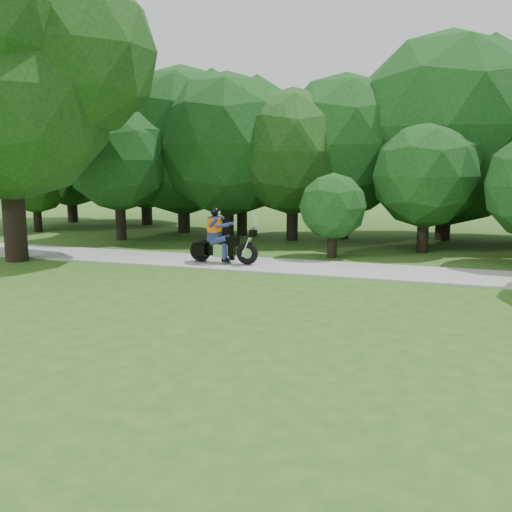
# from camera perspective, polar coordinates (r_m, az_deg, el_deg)

# --- Properties ---
(ground) EXTENTS (100.00, 100.00, 0.00)m
(ground) POSITION_cam_1_polar(r_m,az_deg,el_deg) (8.51, 4.23, -11.74)
(ground) COLOR #245618
(ground) RESTS_ON ground
(walkway) EXTENTS (60.00, 2.20, 0.06)m
(walkway) POSITION_cam_1_polar(r_m,az_deg,el_deg) (16.11, 11.00, -1.49)
(walkway) COLOR gray
(walkway) RESTS_ON ground
(tree_line) EXTENTS (40.80, 11.26, 7.85)m
(tree_line) POSITION_cam_1_polar(r_m,az_deg,el_deg) (22.26, 16.76, 10.62)
(tree_line) COLOR black
(tree_line) RESTS_ON ground
(big_tree_west) EXTENTS (8.64, 6.56, 9.96)m
(big_tree_west) POSITION_cam_1_polar(r_m,az_deg,el_deg) (19.29, -23.30, 16.83)
(big_tree_west) COLOR black
(big_tree_west) RESTS_ON ground
(touring_motorcycle) EXTENTS (2.16, 0.61, 1.65)m
(touring_motorcycle) POSITION_cam_1_polar(r_m,az_deg,el_deg) (16.84, -3.72, 1.32)
(touring_motorcycle) COLOR black
(touring_motorcycle) RESTS_ON walkway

